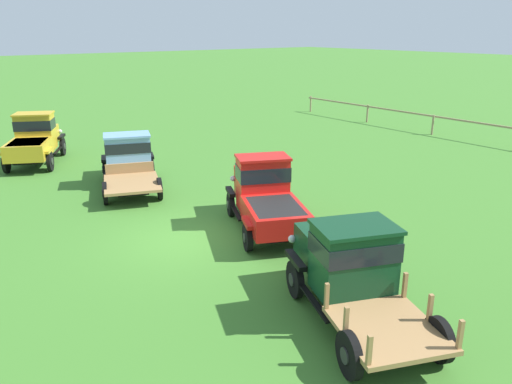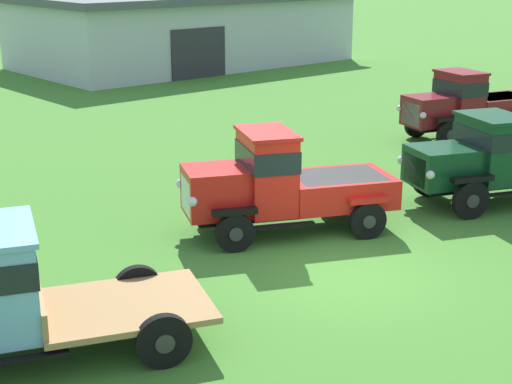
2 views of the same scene
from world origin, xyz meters
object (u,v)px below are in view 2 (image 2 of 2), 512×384
(farm_shed, at_px, (184,28))
(vintage_truck_midrow_center, at_px, (281,183))
(vintage_truck_back_of_row, at_px, (468,105))
(vintage_truck_far_side, at_px, (484,158))

(farm_shed, relative_size, vintage_truck_midrow_center, 3.64)
(vintage_truck_midrow_center, relative_size, vintage_truck_back_of_row, 0.97)
(vintage_truck_far_side, bearing_deg, farm_shed, 69.37)
(vintage_truck_midrow_center, distance_m, vintage_truck_back_of_row, 11.02)
(vintage_truck_midrow_center, xyz_separation_m, vintage_truck_far_side, (5.03, -1.69, 0.05))
(vintage_truck_back_of_row, bearing_deg, vintage_truck_midrow_center, -166.08)
(vintage_truck_midrow_center, relative_size, vintage_truck_far_side, 0.96)
(farm_shed, height_order, vintage_truck_midrow_center, farm_shed)
(vintage_truck_midrow_center, height_order, vintage_truck_far_side, vintage_truck_midrow_center)
(farm_shed, relative_size, vintage_truck_far_side, 3.51)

